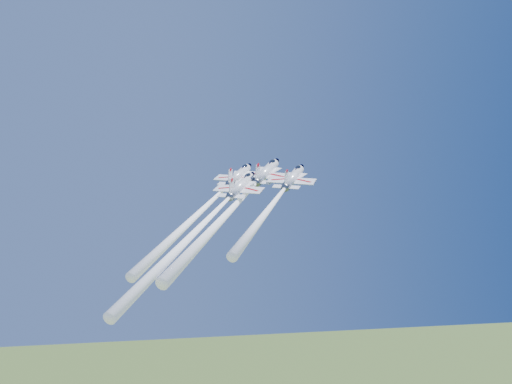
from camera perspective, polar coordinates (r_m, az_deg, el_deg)
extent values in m
cylinder|color=white|center=(120.04, 0.99, 1.98)|extent=(4.58, 7.50, 12.91)
cone|color=white|center=(127.11, 1.96, 3.02)|extent=(3.12, 3.54, 3.16)
cone|color=black|center=(128.76, 2.17, 3.24)|extent=(1.58, 1.78, 1.58)
cone|color=slate|center=(113.60, 0.00, 0.91)|extent=(2.96, 3.10, 2.06)
ellipsoid|color=black|center=(124.39, 1.62, 3.00)|extent=(2.76, 3.42, 2.27)
cube|color=black|center=(122.82, 1.42, 2.91)|extent=(0.81, 1.14, 0.78)
cube|color=white|center=(118.94, 0.82, 1.67)|extent=(11.15, 8.73, 2.62)
cube|color=white|center=(122.76, 0.71, 2.27)|extent=(2.97, 3.44, 1.56)
cube|color=white|center=(122.03, 1.93, 2.20)|extent=(2.97, 3.44, 1.56)
cube|color=white|center=(114.56, 0.15, 1.03)|extent=(6.04, 4.66, 1.38)
cube|color=white|center=(114.30, 0.16, 1.93)|extent=(1.89, 3.29, 4.01)
cube|color=#A8080D|center=(114.17, 0.18, 2.68)|extent=(0.91, 1.33, 1.07)
cube|color=black|center=(120.35, 1.01, 1.53)|extent=(6.01, 8.71, 4.38)
sphere|color=white|center=(113.36, -0.04, 0.87)|extent=(1.10, 1.22, 1.02)
cone|color=white|center=(94.89, -3.79, -3.14)|extent=(8.46, 18.29, 39.81)
cylinder|color=white|center=(117.74, -1.76, 1.64)|extent=(3.89, 6.37, 10.97)
cone|color=white|center=(123.64, -0.79, 2.56)|extent=(2.65, 3.01, 2.68)
cone|color=black|center=(125.02, -0.58, 2.77)|extent=(1.34, 1.52, 1.35)
cone|color=slate|center=(112.37, -2.75, 0.70)|extent=(2.51, 2.63, 1.75)
ellipsoid|color=black|center=(121.37, -1.14, 2.54)|extent=(2.34, 2.91, 1.93)
cube|color=black|center=(120.05, -1.35, 2.45)|extent=(0.69, 0.97, 0.66)
cube|color=white|center=(116.82, -1.93, 1.37)|extent=(9.47, 7.41, 2.22)
cube|color=white|center=(120.07, -1.95, 1.90)|extent=(2.52, 2.92, 1.33)
cube|color=white|center=(119.34, -0.91, 1.84)|extent=(2.52, 2.92, 1.33)
cube|color=white|center=(113.17, -2.60, 0.80)|extent=(5.13, 3.96, 1.17)
cube|color=white|center=(112.94, -2.60, 1.58)|extent=(1.61, 2.80, 3.40)
cube|color=#A8080D|center=(112.82, -2.58, 2.22)|extent=(0.77, 1.13, 0.91)
cube|color=black|center=(118.00, -1.74, 1.25)|extent=(5.10, 7.40, 3.72)
sphere|color=white|center=(112.16, -2.79, 0.67)|extent=(0.94, 1.04, 0.87)
cone|color=white|center=(95.39, -6.74, -3.07)|extent=(7.64, 16.75, 36.79)
cylinder|color=white|center=(114.46, 3.71, 1.44)|extent=(4.09, 6.69, 11.52)
cone|color=white|center=(120.82, 4.48, 2.44)|extent=(2.79, 3.16, 2.82)
cone|color=black|center=(122.31, 4.64, 2.66)|extent=(1.41, 1.59, 1.41)
cone|color=slate|center=(108.64, 2.92, 0.41)|extent=(2.64, 2.76, 1.84)
ellipsoid|color=black|center=(118.37, 4.21, 2.41)|extent=(2.46, 3.05, 2.02)
cube|color=black|center=(116.95, 4.05, 2.32)|extent=(0.73, 1.02, 0.69)
cube|color=white|center=(113.46, 3.57, 1.14)|extent=(9.95, 7.79, 2.33)
cube|color=white|center=(116.85, 3.39, 1.72)|extent=(2.65, 3.07, 1.39)
cube|color=white|center=(116.31, 4.55, 1.65)|extent=(2.65, 3.07, 1.39)
cube|color=white|center=(109.51, 3.04, 0.52)|extent=(5.39, 4.16, 1.23)
cube|color=white|center=(109.27, 3.06, 1.36)|extent=(1.69, 2.94, 3.58)
cube|color=#A8080D|center=(109.13, 3.08, 2.06)|extent=(0.81, 1.18, 0.95)
cube|color=black|center=(114.74, 3.71, 1.02)|extent=(5.36, 7.77, 3.91)
sphere|color=white|center=(108.42, 2.89, 0.37)|extent=(0.98, 1.09, 0.91)
cone|color=white|center=(94.91, 0.63, -2.57)|extent=(6.54, 13.57, 28.75)
cylinder|color=white|center=(109.32, -1.55, 0.59)|extent=(4.01, 6.56, 11.30)
cone|color=white|center=(115.36, -0.48, 1.66)|extent=(2.73, 3.10, 2.76)
cone|color=black|center=(116.78, -0.25, 1.90)|extent=(1.38, 1.56, 1.39)
cone|color=slate|center=(103.81, -2.64, -0.51)|extent=(2.59, 2.71, 1.81)
ellipsoid|color=black|center=(113.02, -0.86, 1.62)|extent=(2.41, 2.99, 1.98)
cube|color=black|center=(111.67, -1.09, 1.51)|extent=(0.71, 1.00, 0.68)
cube|color=white|center=(108.38, -1.73, 0.28)|extent=(9.76, 7.64, 2.29)
cube|color=white|center=(111.70, -1.76, 0.90)|extent=(2.60, 3.01, 1.37)
cube|color=white|center=(110.97, -0.60, 0.82)|extent=(2.60, 3.01, 1.37)
cube|color=white|center=(104.64, -2.47, -0.39)|extent=(5.29, 4.07, 1.21)
cube|color=white|center=(104.37, -2.46, 0.47)|extent=(1.66, 2.88, 3.51)
cube|color=#A8080D|center=(104.22, -2.45, 1.18)|extent=(0.79, 1.16, 0.93)
cube|color=black|center=(109.60, -1.53, 0.16)|extent=(5.26, 7.62, 3.83)
sphere|color=white|center=(103.61, -2.68, -0.55)|extent=(0.96, 1.07, 0.90)
cone|color=white|center=(86.00, -7.33, -5.22)|extent=(8.05, 17.74, 39.11)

